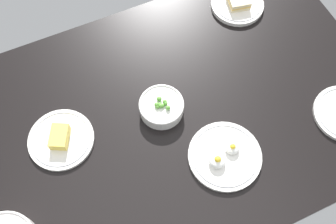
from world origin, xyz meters
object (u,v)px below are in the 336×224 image
Objects in this scene: plate_eggs at (225,156)px; plate_sandwich at (237,3)px; plate_cheese at (61,139)px; bowl_peas at (161,107)px.

plate_eggs is 1.15× the size of plate_sandwich.
bowl_peas is (32.28, -3.33, 1.47)cm from plate_cheese.
bowl_peas is 0.74× the size of plate_sandwich.
plate_cheese is at bearing 149.39° from plate_eggs.
plate_eggs is 50.13cm from plate_cheese.
plate_sandwich is at bearing 33.10° from bowl_peas.
plate_cheese is 32.48cm from bowl_peas.
plate_cheese is (-43.15, 25.53, -0.00)cm from plate_eggs.
bowl_peas is at bearing 116.08° from plate_eggs.
plate_eggs is at bearing -63.92° from bowl_peas.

